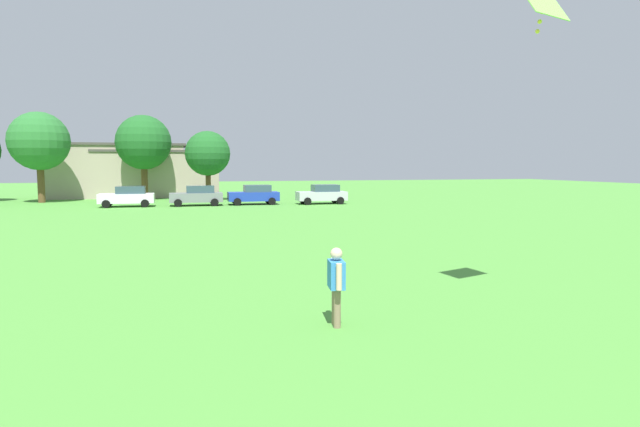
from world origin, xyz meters
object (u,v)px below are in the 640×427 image
adult_bystander (336,280)px  parked_car_silver_3 (322,194)px  parked_car_white_0 (128,196)px  tree_right (143,143)px  parked_car_gray_1 (197,195)px  kite (542,3)px  tree_left (39,141)px  tree_far_right (208,154)px  parked_car_blue_2 (254,195)px

adult_bystander → parked_car_silver_3: same height
parked_car_white_0 → tree_right: size_ratio=0.52×
parked_car_gray_1 → kite: bearing=101.0°
parked_car_gray_1 → tree_left: tree_left is taller
adult_bystander → tree_far_right: 41.02m
parked_car_white_0 → kite: bearing=109.4°
parked_car_blue_2 → adult_bystander: bearing=85.0°
kite → tree_far_right: size_ratio=0.22×
parked_car_gray_1 → tree_right: (-4.68, 8.95, 4.68)m
parked_car_blue_2 → parked_car_silver_3: same height
parked_car_gray_1 → tree_left: 16.01m
adult_bystander → parked_car_silver_3: 35.15m
parked_car_gray_1 → parked_car_blue_2: same height
parked_car_white_0 → parked_car_gray_1: bearing=177.7°
parked_car_white_0 → tree_far_right: bearing=-138.6°
parked_car_white_0 → parked_car_gray_1: same height
tree_right → tree_far_right: bearing=-25.1°
kite → parked_car_white_0: bearing=109.4°
parked_car_blue_2 → tree_left: (-18.26, 7.23, 4.64)m
adult_bystander → parked_car_gray_1: 34.75m
kite → parked_car_gray_1: size_ratio=0.34×
parked_car_blue_2 → parked_car_white_0: bearing=-0.7°
adult_bystander → parked_car_blue_2: 34.93m
kite → parked_car_blue_2: bearing=93.2°
parked_car_silver_3 → adult_bystander: bearing=75.4°
kite → parked_car_gray_1: kite is taller
parked_car_silver_3 → tree_far_right: bearing=-36.1°
adult_bystander → tree_left: 44.93m
parked_car_gray_1 → tree_right: bearing=-62.4°
parked_car_silver_3 → tree_right: size_ratio=0.52×
tree_left → tree_right: tree_right is taller
kite → parked_car_silver_3: kite is taller
parked_car_white_0 → tree_far_right: (6.75, 5.95, 3.60)m
tree_left → tree_right: 8.93m
parked_car_white_0 → tree_left: (-7.97, 7.10, 4.64)m
parked_car_blue_2 → tree_left: size_ratio=0.53×
kite → parked_car_silver_3: size_ratio=0.34×
parked_car_blue_2 → tree_left: 20.18m
tree_left → adult_bystander: bearing=-70.1°
kite → adult_bystander: bearing=-177.7°
parked_car_white_0 → parked_car_gray_1: 5.50m
parked_car_white_0 → tree_far_right: tree_far_right is taller
parked_car_white_0 → tree_right: 9.94m
tree_left → parked_car_silver_3: bearing=-18.4°
parked_car_silver_3 → tree_right: (-15.33, 9.64, 4.68)m
parked_car_white_0 → parked_car_silver_3: (16.15, -0.92, 0.00)m
adult_bystander → parked_car_blue_2: same height
parked_car_gray_1 → tree_far_right: tree_far_right is taller
parked_car_white_0 → tree_right: bearing=-95.3°
kite → parked_car_blue_2: 35.20m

